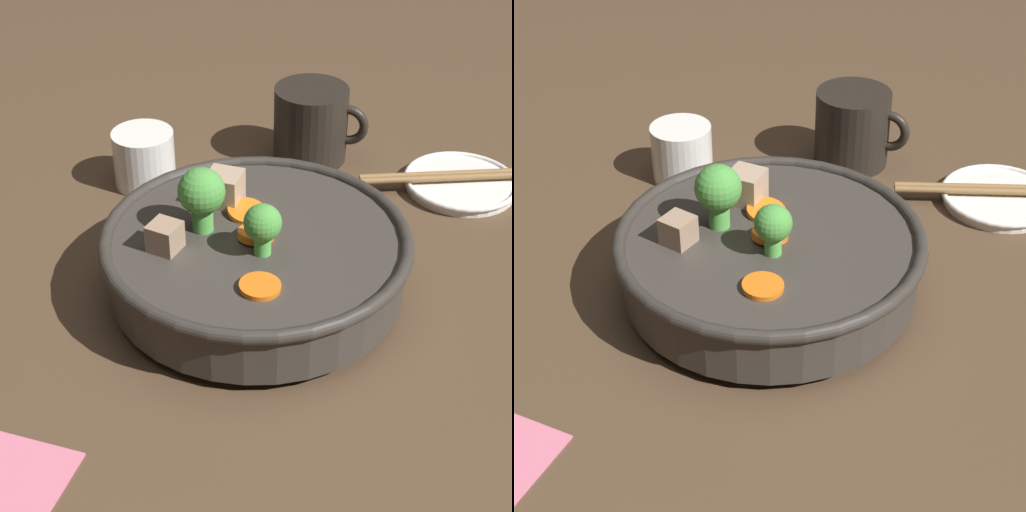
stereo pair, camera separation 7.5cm
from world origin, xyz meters
TOP-DOWN VIEW (x-y plane):
  - ground_plane at (0.00, 0.00)m, footprint 3.00×3.00m
  - stirfry_bowl at (-0.00, -0.00)m, footprint 0.27×0.27m
  - side_saucer at (0.16, 0.23)m, footprint 0.12×0.12m
  - tea_cup at (-0.17, 0.15)m, footprint 0.07×0.07m
  - dark_mug at (-0.01, 0.25)m, footprint 0.11×0.08m
  - chopsticks_pair at (0.16, 0.23)m, footprint 0.21×0.09m

SIDE VIEW (x-z plane):
  - ground_plane at x=0.00m, z-range 0.00..0.00m
  - side_saucer at x=0.16m, z-range 0.00..0.01m
  - chopsticks_pair at x=0.16m, z-range 0.01..0.02m
  - tea_cup at x=-0.17m, z-range 0.00..0.06m
  - stirfry_bowl at x=0.00m, z-range -0.02..0.10m
  - dark_mug at x=-0.01m, z-range 0.00..0.08m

